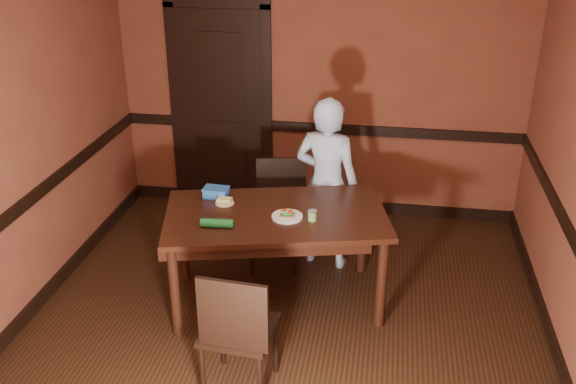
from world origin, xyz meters
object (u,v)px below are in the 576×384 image
(cheese_saucer, at_px, (225,202))
(food_tub, at_px, (216,192))
(person, at_px, (327,184))
(dining_table, at_px, (276,258))
(chair_far, at_px, (273,216))
(sandwich_plate, at_px, (287,215))
(sauce_jar, at_px, (312,215))
(chair_near, at_px, (239,327))

(cheese_saucer, height_order, food_tub, food_tub)
(person, bearing_deg, dining_table, 76.59)
(chair_far, distance_m, cheese_saucer, 0.66)
(chair_far, xyz_separation_m, person, (0.46, 0.10, 0.30))
(sandwich_plate, relative_size, sauce_jar, 2.91)
(person, distance_m, food_tub, 0.98)
(dining_table, distance_m, sauce_jar, 0.53)
(dining_table, height_order, food_tub, food_tub)
(person, distance_m, sauce_jar, 0.76)
(chair_far, height_order, person, person)
(dining_table, height_order, chair_far, chair_far)
(sandwich_plate, bearing_deg, dining_table, 147.91)
(chair_near, height_order, sandwich_plate, chair_near)
(chair_near, relative_size, food_tub, 4.63)
(chair_far, bearing_deg, dining_table, -89.02)
(chair_far, height_order, food_tub, chair_far)
(chair_near, xyz_separation_m, sandwich_plate, (0.15, 0.98, 0.34))
(sandwich_plate, bearing_deg, person, 73.34)
(dining_table, distance_m, food_tub, 0.72)
(chair_far, xyz_separation_m, chair_near, (0.08, -1.62, 0.01))
(sandwich_plate, bearing_deg, food_tub, 157.24)
(chair_far, bearing_deg, sandwich_plate, -82.16)
(dining_table, distance_m, person, 0.84)
(food_tub, bearing_deg, sauce_jar, -15.41)
(dining_table, bearing_deg, chair_far, 89.74)
(chair_far, relative_size, sauce_jar, 11.57)
(chair_near, distance_m, food_tub, 1.38)
(sauce_jar, height_order, food_tub, food_tub)
(dining_table, distance_m, chair_far, 0.60)
(sandwich_plate, height_order, food_tub, food_tub)
(sandwich_plate, height_order, sauce_jar, sauce_jar)
(sauce_jar, distance_m, cheese_saucer, 0.74)
(person, height_order, food_tub, person)
(sandwich_plate, bearing_deg, chair_near, -98.89)
(cheese_saucer, distance_m, food_tub, 0.15)
(dining_table, bearing_deg, sauce_jar, -28.36)
(chair_far, distance_m, sauce_jar, 0.86)
(dining_table, bearing_deg, person, 51.25)
(chair_far, relative_size, sandwich_plate, 3.98)
(food_tub, bearing_deg, chair_far, 47.11)
(dining_table, bearing_deg, food_tub, 145.62)
(sauce_jar, bearing_deg, dining_table, 165.17)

